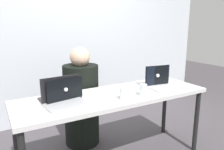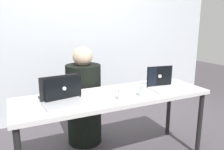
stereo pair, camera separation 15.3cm
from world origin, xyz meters
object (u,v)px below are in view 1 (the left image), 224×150
object	(u,v)px
person_at_center	(81,102)
laptop_back_left	(62,95)
water_glass_right	(143,91)
laptop_front_right	(162,83)
laptop_back_right	(153,80)
laptop_front_left	(65,99)
water_glass_center	(123,94)

from	to	relation	value
person_at_center	laptop_back_left	world-z (taller)	person_at_center
person_at_center	water_glass_right	xyz separation A→B (m)	(0.35, -0.73, 0.28)
person_at_center	laptop_front_right	bearing A→B (deg)	153.74
laptop_back_right	laptop_front_left	bearing A→B (deg)	14.63
laptop_back_right	water_glass_center	xyz separation A→B (m)	(-0.57, -0.26, -0.00)
laptop_front_right	person_at_center	bearing A→B (deg)	141.84
laptop_back_right	water_glass_center	world-z (taller)	laptop_back_right
laptop_back_left	laptop_back_right	xyz separation A→B (m)	(1.05, -0.00, 0.00)
laptop_front_right	laptop_back_left	size ratio (longest dim) A/B	0.85
laptop_back_right	water_glass_right	xyz separation A→B (m)	(-0.34, -0.27, -0.00)
laptop_front_left	water_glass_right	world-z (taller)	laptop_front_left
water_glass_right	laptop_front_left	bearing A→B (deg)	169.08
person_at_center	laptop_front_right	world-z (taller)	person_at_center
laptop_front_right	water_glass_center	size ratio (longest dim) A/B	2.87
person_at_center	laptop_back_left	xyz separation A→B (m)	(-0.36, -0.46, 0.28)
laptop_back_right	laptop_front_right	bearing A→B (deg)	97.52
person_at_center	water_glass_right	world-z (taller)	person_at_center
laptop_front_left	water_glass_right	bearing A→B (deg)	-16.92
laptop_back_left	laptop_back_right	world-z (taller)	laptop_back_right
person_at_center	laptop_back_left	bearing A→B (deg)	66.97
laptop_back_right	person_at_center	bearing A→B (deg)	-25.76
person_at_center	laptop_back_right	size ratio (longest dim) A/B	3.73
laptop_back_left	laptop_back_right	distance (m)	1.05
water_glass_center	water_glass_right	size ratio (longest dim) A/B	0.98
laptop_front_right	laptop_back_right	bearing A→B (deg)	93.02
water_glass_center	water_glass_right	distance (m)	0.23
laptop_front_left	laptop_back_right	distance (m)	1.08
laptop_front_left	laptop_back_left	world-z (taller)	laptop_front_left
water_glass_center	laptop_front_right	bearing A→B (deg)	11.29
water_glass_right	laptop_back_right	bearing A→B (deg)	38.13
person_at_center	laptop_front_left	size ratio (longest dim) A/B	3.18
water_glass_right	water_glass_center	bearing A→B (deg)	179.59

